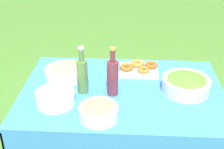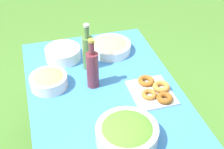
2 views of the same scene
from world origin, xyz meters
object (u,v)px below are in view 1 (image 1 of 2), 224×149
(pasta_bowl, at_px, (66,72))
(bread_bowl, at_px, (99,111))
(olive_oil_bottle, at_px, (82,75))
(salad_bowl, at_px, (186,84))
(plate_stack, at_px, (56,98))
(donut_platter, at_px, (139,68))
(wine_bottle, at_px, (113,76))

(pasta_bowl, bearing_deg, bread_bowl, -59.15)
(olive_oil_bottle, bearing_deg, salad_bowl, 4.13)
(plate_stack, bearing_deg, olive_oil_bottle, 44.31)
(donut_platter, xyz_separation_m, plate_stack, (-0.52, -0.46, 0.02))
(pasta_bowl, height_order, plate_stack, plate_stack)
(pasta_bowl, distance_m, plate_stack, 0.34)
(plate_stack, distance_m, wine_bottle, 0.38)
(plate_stack, relative_size, bread_bowl, 1.05)
(salad_bowl, height_order, olive_oil_bottle, olive_oil_bottle)
(salad_bowl, xyz_separation_m, donut_platter, (-0.30, 0.27, -0.04))
(salad_bowl, relative_size, pasta_bowl, 1.08)
(salad_bowl, distance_m, wine_bottle, 0.49)
(pasta_bowl, bearing_deg, olive_oil_bottle, -52.12)
(wine_bottle, bearing_deg, pasta_bowl, 149.13)
(pasta_bowl, xyz_separation_m, donut_platter, (0.52, 0.12, -0.02))
(donut_platter, xyz_separation_m, olive_oil_bottle, (-0.37, -0.32, 0.11))
(pasta_bowl, xyz_separation_m, olive_oil_bottle, (0.15, -0.19, 0.09))
(salad_bowl, distance_m, plate_stack, 0.85)
(pasta_bowl, height_order, olive_oil_bottle, olive_oil_bottle)
(pasta_bowl, bearing_deg, salad_bowl, -9.99)
(wine_bottle, relative_size, bread_bowl, 1.43)
(bread_bowl, bearing_deg, wine_bottle, 76.04)
(pasta_bowl, relative_size, donut_platter, 0.93)
(wine_bottle, height_order, bread_bowl, wine_bottle)
(salad_bowl, relative_size, plate_stack, 1.31)
(donut_platter, bearing_deg, olive_oil_bottle, -139.59)
(donut_platter, distance_m, plate_stack, 0.70)
(plate_stack, height_order, bread_bowl, bread_bowl)
(olive_oil_bottle, distance_m, bread_bowl, 0.32)
(wine_bottle, bearing_deg, olive_oil_bottle, 176.20)
(wine_bottle, bearing_deg, plate_stack, -158.94)
(olive_oil_bottle, bearing_deg, pasta_bowl, 127.88)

